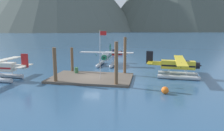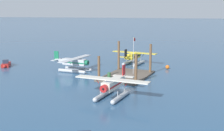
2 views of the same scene
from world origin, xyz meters
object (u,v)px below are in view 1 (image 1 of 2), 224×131
object	(u,v)px
mooring_buoy	(165,90)
flagpole	(101,49)
boat_red_open_north	(114,53)
seaplane_yellow_stbd_fwd	(178,67)
fuel_drum	(76,70)
seaplane_silver_bow_centre	(107,58)

from	to	relation	value
mooring_buoy	flagpole	bearing A→B (deg)	152.10
flagpole	boat_red_open_north	distance (m)	28.58
flagpole	mooring_buoy	world-z (taller)	flagpole
seaplane_yellow_stbd_fwd	boat_red_open_north	xyz separation A→B (m)	(-13.69, 24.39, -1.09)
fuel_drum	seaplane_silver_bow_centre	world-z (taller)	seaplane_silver_bow_centre
seaplane_yellow_stbd_fwd	boat_red_open_north	world-z (taller)	seaplane_yellow_stbd_fwd
seaplane_yellow_stbd_fwd	seaplane_silver_bow_centre	bearing A→B (deg)	147.49
flagpole	boat_red_open_north	size ratio (longest dim) A/B	1.58
seaplane_silver_bow_centre	boat_red_open_north	world-z (taller)	seaplane_silver_bow_centre
flagpole	seaplane_yellow_stbd_fwd	size ratio (longest dim) A/B	0.64
flagpole	mooring_buoy	xyz separation A→B (m)	(8.38, -4.44, -4.03)
mooring_buoy	boat_red_open_north	distance (m)	34.49
fuel_drum	mooring_buoy	xyz separation A→B (m)	(13.02, -7.27, -0.33)
fuel_drum	boat_red_open_north	world-z (taller)	boat_red_open_north
fuel_drum	boat_red_open_north	size ratio (longest dim) A/B	0.21
fuel_drum	seaplane_yellow_stbd_fwd	distance (m)	15.50
flagpole	fuel_drum	distance (m)	6.58
mooring_buoy	seaplane_yellow_stbd_fwd	bearing A→B (deg)	73.53
boat_red_open_north	seaplane_yellow_stbd_fwd	bearing A→B (deg)	-60.68
mooring_buoy	seaplane_yellow_stbd_fwd	distance (m)	8.64
seaplane_yellow_stbd_fwd	seaplane_silver_bow_centre	distance (m)	14.66
flagpole	fuel_drum	world-z (taller)	flagpole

